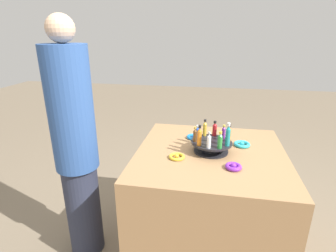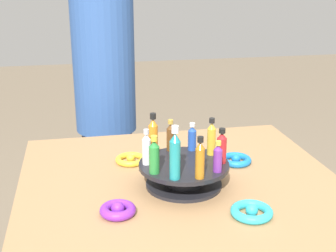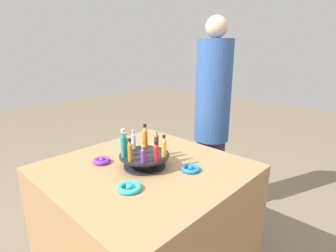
{
  "view_description": "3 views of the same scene",
  "coord_description": "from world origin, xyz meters",
  "px_view_note": "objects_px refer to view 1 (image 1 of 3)",
  "views": [
    {
      "loc": [
        -0.0,
        1.57,
        1.51
      ],
      "look_at": [
        0.27,
        0.05,
        0.96
      ],
      "focal_mm": 28.0,
      "sensor_mm": 36.0,
      "label": 1
    },
    {
      "loc": [
        -1.21,
        0.29,
        1.38
      ],
      "look_at": [
        0.12,
        0.02,
        0.92
      ],
      "focal_mm": 50.0,
      "sensor_mm": 36.0,
      "label": 2
    },
    {
      "loc": [
        -0.83,
        -0.97,
        1.38
      ],
      "look_at": [
        0.22,
        0.04,
        0.95
      ],
      "focal_mm": 28.0,
      "sensor_mm": 36.0,
      "label": 3
    }
  ],
  "objects_px": {
    "bottle_teal": "(228,135)",
    "bottle_clear": "(209,141)",
    "bottle_red": "(214,129)",
    "ribbon_bow_gold": "(176,157)",
    "bottle_amber": "(229,134)",
    "person_figure": "(75,147)",
    "ribbon_bow_blue": "(193,137)",
    "bottle_gold": "(205,128)",
    "bottle_orange": "(199,136)",
    "bottle_blue": "(197,132)",
    "bottle_purple": "(223,132)",
    "ribbon_bow_teal": "(242,144)",
    "ribbon_bow_purple": "(233,167)",
    "bottle_brown": "(195,135)",
    "bottle_green": "(220,141)",
    "display_stand": "(211,146)"
  },
  "relations": [
    {
      "from": "bottle_clear",
      "to": "ribbon_bow_purple",
      "type": "xyz_separation_m",
      "value": [
        -0.15,
        0.1,
        -0.11
      ]
    },
    {
      "from": "bottle_blue",
      "to": "ribbon_bow_blue",
      "type": "height_order",
      "value": "bottle_blue"
    },
    {
      "from": "ribbon_bow_blue",
      "to": "person_figure",
      "type": "relative_size",
      "value": 0.06
    },
    {
      "from": "bottle_clear",
      "to": "ribbon_bow_blue",
      "type": "distance_m",
      "value": 0.35
    },
    {
      "from": "bottle_orange",
      "to": "bottle_clear",
      "type": "xyz_separation_m",
      "value": [
        -0.06,
        0.03,
        -0.01
      ]
    },
    {
      "from": "ribbon_bow_purple",
      "to": "person_figure",
      "type": "distance_m",
      "value": 0.99
    },
    {
      "from": "bottle_blue",
      "to": "bottle_orange",
      "type": "bearing_deg",
      "value": 99.67
    },
    {
      "from": "ribbon_bow_teal",
      "to": "bottle_green",
      "type": "bearing_deg",
      "value": 55.49
    },
    {
      "from": "bottle_red",
      "to": "bottle_blue",
      "type": "relative_size",
      "value": 1.19
    },
    {
      "from": "bottle_brown",
      "to": "ribbon_bow_gold",
      "type": "distance_m",
      "value": 0.19
    },
    {
      "from": "bottle_amber",
      "to": "bottle_brown",
      "type": "height_order",
      "value": "bottle_amber"
    },
    {
      "from": "ribbon_bow_purple",
      "to": "ribbon_bow_teal",
      "type": "relative_size",
      "value": 0.86
    },
    {
      "from": "person_figure",
      "to": "bottle_orange",
      "type": "bearing_deg",
      "value": -4.46
    },
    {
      "from": "bottle_teal",
      "to": "bottle_blue",
      "type": "relative_size",
      "value": 1.7
    },
    {
      "from": "bottle_amber",
      "to": "person_figure",
      "type": "xyz_separation_m",
      "value": [
        0.96,
        0.18,
        -0.09
      ]
    },
    {
      "from": "bottle_red",
      "to": "ribbon_bow_gold",
      "type": "height_order",
      "value": "bottle_red"
    },
    {
      "from": "bottle_green",
      "to": "person_figure",
      "type": "relative_size",
      "value": 0.07
    },
    {
      "from": "bottle_purple",
      "to": "ribbon_bow_teal",
      "type": "distance_m",
      "value": 0.17
    },
    {
      "from": "display_stand",
      "to": "bottle_blue",
      "type": "distance_m",
      "value": 0.13
    },
    {
      "from": "ribbon_bow_blue",
      "to": "bottle_gold",
      "type": "bearing_deg",
      "value": 126.37
    },
    {
      "from": "bottle_gold",
      "to": "ribbon_bow_gold",
      "type": "bearing_deg",
      "value": 55.49
    },
    {
      "from": "bottle_amber",
      "to": "ribbon_bow_blue",
      "type": "distance_m",
      "value": 0.32
    },
    {
      "from": "bottle_purple",
      "to": "ribbon_bow_gold",
      "type": "relative_size",
      "value": 0.9
    },
    {
      "from": "bottle_blue",
      "to": "bottle_brown",
      "type": "bearing_deg",
      "value": 81.67
    },
    {
      "from": "display_stand",
      "to": "ribbon_bow_gold",
      "type": "height_order",
      "value": "display_stand"
    },
    {
      "from": "bottle_gold",
      "to": "bottle_brown",
      "type": "distance_m",
      "value": 0.13
    },
    {
      "from": "bottle_purple",
      "to": "bottle_red",
      "type": "bearing_deg",
      "value": -26.33
    },
    {
      "from": "ribbon_bow_blue",
      "to": "ribbon_bow_teal",
      "type": "relative_size",
      "value": 0.92
    },
    {
      "from": "bottle_gold",
      "to": "bottle_green",
      "type": "bearing_deg",
      "value": 117.67
    },
    {
      "from": "bottle_orange",
      "to": "bottle_blue",
      "type": "xyz_separation_m",
      "value": [
        0.02,
        -0.12,
        -0.02
      ]
    },
    {
      "from": "bottle_red",
      "to": "bottle_brown",
      "type": "bearing_deg",
      "value": 45.67
    },
    {
      "from": "ribbon_bow_gold",
      "to": "person_figure",
      "type": "height_order",
      "value": "person_figure"
    },
    {
      "from": "bottle_gold",
      "to": "ribbon_bow_purple",
      "type": "xyz_separation_m",
      "value": [
        -0.18,
        0.3,
        -0.11
      ]
    },
    {
      "from": "bottle_gold",
      "to": "bottle_blue",
      "type": "bearing_deg",
      "value": 45.67
    },
    {
      "from": "bottle_teal",
      "to": "ribbon_bow_blue",
      "type": "xyz_separation_m",
      "value": [
        0.23,
        -0.25,
        -0.13
      ]
    },
    {
      "from": "bottle_brown",
      "to": "ribbon_bow_blue",
      "type": "relative_size",
      "value": 0.98
    },
    {
      "from": "display_stand",
      "to": "ribbon_bow_purple",
      "type": "xyz_separation_m",
      "value": [
        -0.13,
        0.21,
        -0.03
      ]
    },
    {
      "from": "bottle_teal",
      "to": "person_figure",
      "type": "distance_m",
      "value": 0.97
    },
    {
      "from": "bottle_green",
      "to": "bottle_blue",
      "type": "xyz_separation_m",
      "value": [
        0.15,
        -0.14,
        -0.01
      ]
    },
    {
      "from": "bottle_brown",
      "to": "ribbon_bow_teal",
      "type": "relative_size",
      "value": 0.9
    },
    {
      "from": "ribbon_bow_purple",
      "to": "ribbon_bow_gold",
      "type": "bearing_deg",
      "value": -12.45
    },
    {
      "from": "bottle_amber",
      "to": "person_figure",
      "type": "bearing_deg",
      "value": 10.81
    },
    {
      "from": "bottle_clear",
      "to": "bottle_brown",
      "type": "relative_size",
      "value": 1.06
    },
    {
      "from": "bottle_amber",
      "to": "ribbon_bow_gold",
      "type": "bearing_deg",
      "value": 25.6
    },
    {
      "from": "bottle_red",
      "to": "ribbon_bow_purple",
      "type": "xyz_separation_m",
      "value": [
        -0.12,
        0.31,
        -0.11
      ]
    },
    {
      "from": "bottle_purple",
      "to": "ribbon_bow_gold",
      "type": "height_order",
      "value": "bottle_purple"
    },
    {
      "from": "bottle_amber",
      "to": "bottle_purple",
      "type": "bearing_deg",
      "value": -62.33
    },
    {
      "from": "bottle_orange",
      "to": "ribbon_bow_gold",
      "type": "distance_m",
      "value": 0.19
    },
    {
      "from": "bottle_teal",
      "to": "bottle_clear",
      "type": "bearing_deg",
      "value": 27.67
    },
    {
      "from": "bottle_gold",
      "to": "bottle_purple",
      "type": "bearing_deg",
      "value": 171.67
    }
  ]
}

